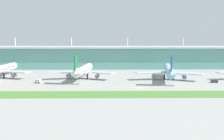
# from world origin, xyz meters

# --- Properties ---
(ground_plane) EXTENTS (600.00, 600.00, 0.00)m
(ground_plane) POSITION_xyz_m (0.00, 0.00, 0.00)
(ground_plane) COLOR gray
(terminal_building) EXTENTS (288.00, 34.00, 31.41)m
(terminal_building) POSITION_xyz_m (-0.00, 114.45, 11.41)
(terminal_building) COLOR #5B9E93
(terminal_building) RESTS_ON ground
(airliner_nearest) EXTENTS (48.80, 68.70, 18.90)m
(airliner_nearest) POSITION_xyz_m (-101.48, 43.75, 6.45)
(airliner_nearest) COLOR white
(airliner_nearest) RESTS_ON ground
(airliner_near_middle) EXTENTS (48.57, 60.39, 18.90)m
(airliner_near_middle) POSITION_xyz_m (-38.02, 39.92, 6.44)
(airliner_near_middle) COLOR silver
(airliner_near_middle) RESTS_ON ground
(airliner_far_middle) EXTENTS (48.03, 63.39, 18.90)m
(airliner_far_middle) POSITION_xyz_m (25.07, 34.98, 6.45)
(airliner_far_middle) COLOR #9ED1EA
(airliner_far_middle) RESTS_ON ground
(taxiway_stripe_west) EXTENTS (28.00, 0.70, 0.04)m
(taxiway_stripe_west) POSITION_xyz_m (-71.00, 1.64, 0.02)
(taxiway_stripe_west) COLOR yellow
(taxiway_stripe_west) RESTS_ON ground
(taxiway_stripe_mid_west) EXTENTS (28.00, 0.70, 0.04)m
(taxiway_stripe_mid_west) POSITION_xyz_m (-37.00, 1.64, 0.02)
(taxiway_stripe_mid_west) COLOR yellow
(taxiway_stripe_mid_west) RESTS_ON ground
(taxiway_stripe_centre) EXTENTS (28.00, 0.70, 0.04)m
(taxiway_stripe_centre) POSITION_xyz_m (-3.00, 1.64, 0.02)
(taxiway_stripe_centre) COLOR yellow
(taxiway_stripe_centre) RESTS_ON ground
(taxiway_stripe_mid_east) EXTENTS (28.00, 0.70, 0.04)m
(taxiway_stripe_mid_east) POSITION_xyz_m (31.00, 1.64, 0.02)
(taxiway_stripe_mid_east) COLOR yellow
(taxiway_stripe_mid_east) RESTS_ON ground
(grass_verge) EXTENTS (300.00, 18.00, 0.10)m
(grass_verge) POSITION_xyz_m (0.00, -18.17, 0.05)
(grass_verge) COLOR #477A33
(grass_verge) RESTS_ON ground
(pushback_tug) EXTENTS (4.63, 2.93, 1.85)m
(pushback_tug) POSITION_xyz_m (52.66, 19.92, 1.10)
(pushback_tug) COLOR #333842
(pushback_tug) RESTS_ON ground
(baggage_cart) EXTENTS (3.98, 2.93, 2.48)m
(baggage_cart) POSITION_xyz_m (-66.56, 19.35, 1.26)
(baggage_cart) COLOR silver
(baggage_cart) RESTS_ON ground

